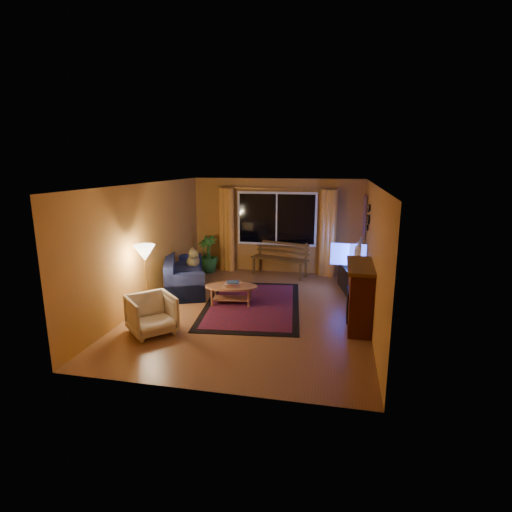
% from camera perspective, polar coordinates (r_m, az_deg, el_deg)
% --- Properties ---
extents(floor, '(4.50, 6.00, 0.02)m').
position_cam_1_polar(floor, '(8.13, -0.44, -7.77)').
color(floor, brown).
rests_on(floor, ground).
extents(ceiling, '(4.50, 6.00, 0.02)m').
position_cam_1_polar(ceiling, '(7.60, -0.47, 10.27)').
color(ceiling, white).
rests_on(ceiling, ground).
extents(wall_back, '(4.50, 0.02, 2.50)m').
position_cam_1_polar(wall_back, '(10.68, 2.99, 4.30)').
color(wall_back, '#B77931').
rests_on(wall_back, ground).
extents(wall_left, '(0.02, 6.00, 2.50)m').
position_cam_1_polar(wall_left, '(8.53, -15.47, 1.57)').
color(wall_left, '#B77931').
rests_on(wall_left, ground).
extents(wall_right, '(0.02, 6.00, 2.50)m').
position_cam_1_polar(wall_right, '(7.62, 16.38, 0.16)').
color(wall_right, '#B77931').
rests_on(wall_right, ground).
extents(window, '(2.00, 0.02, 1.30)m').
position_cam_1_polar(window, '(10.59, 2.95, 5.31)').
color(window, black).
rests_on(window, wall_back).
extents(curtain_rod, '(3.20, 0.03, 0.03)m').
position_cam_1_polar(curtain_rod, '(10.46, 2.96, 9.63)').
color(curtain_rod, '#BF8C3F').
rests_on(curtain_rod, wall_back).
extents(curtain_left, '(0.36, 0.36, 2.24)m').
position_cam_1_polar(curtain_left, '(10.86, -4.19, 3.74)').
color(curtain_left, orange).
rests_on(curtain_left, ground).
extents(curtain_right, '(0.36, 0.36, 2.24)m').
position_cam_1_polar(curtain_right, '(10.45, 10.21, 3.19)').
color(curtain_right, orange).
rests_on(curtain_right, ground).
extents(bench, '(1.56, 0.86, 0.45)m').
position_cam_1_polar(bench, '(10.48, 3.34, -1.61)').
color(bench, '#4C3113').
rests_on(bench, ground).
extents(potted_plant, '(0.73, 0.73, 0.99)m').
position_cam_1_polar(potted_plant, '(10.84, -6.96, 0.29)').
color(potted_plant, '#235B1E').
rests_on(potted_plant, ground).
extents(sofa, '(1.51, 2.14, 0.80)m').
position_cam_1_polar(sofa, '(9.40, -10.16, -2.44)').
color(sofa, '#171E47').
rests_on(sofa, ground).
extents(dog, '(0.31, 0.41, 0.43)m').
position_cam_1_polar(dog, '(9.73, -8.97, -0.58)').
color(dog, olive).
rests_on(dog, sofa).
extents(armchair, '(1.00, 1.00, 0.75)m').
position_cam_1_polar(armchair, '(7.18, -14.70, -7.82)').
color(armchair, beige).
rests_on(armchair, ground).
extents(floor_lamp, '(0.31, 0.31, 1.39)m').
position_cam_1_polar(floor_lamp, '(7.91, -15.38, -3.49)').
color(floor_lamp, '#BF8C3F').
rests_on(floor_lamp, ground).
extents(rug, '(2.27, 3.26, 0.02)m').
position_cam_1_polar(rug, '(8.40, -0.55, -6.91)').
color(rug, maroon).
rests_on(rug, ground).
extents(coffee_table, '(1.23, 1.23, 0.40)m').
position_cam_1_polar(coffee_table, '(8.41, -3.53, -5.54)').
color(coffee_table, '#AD6E49').
rests_on(coffee_table, ground).
extents(tv_console, '(0.70, 1.40, 0.56)m').
position_cam_1_polar(tv_console, '(9.41, 13.71, -3.35)').
color(tv_console, black).
rests_on(tv_console, ground).
extents(television, '(0.22, 1.10, 0.63)m').
position_cam_1_polar(television, '(9.27, 13.91, 0.17)').
color(television, black).
rests_on(television, tv_console).
extents(fireplace, '(0.40, 1.20, 1.10)m').
position_cam_1_polar(fireplace, '(7.41, 14.63, -5.72)').
color(fireplace, maroon).
rests_on(fireplace, ground).
extents(mirror_cluster, '(0.06, 0.60, 0.56)m').
position_cam_1_polar(mirror_cluster, '(8.80, 15.68, 5.54)').
color(mirror_cluster, black).
rests_on(mirror_cluster, wall_right).
extents(painting, '(0.04, 0.76, 0.96)m').
position_cam_1_polar(painting, '(9.96, 15.28, 5.53)').
color(painting, '#CE5615').
rests_on(painting, wall_right).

